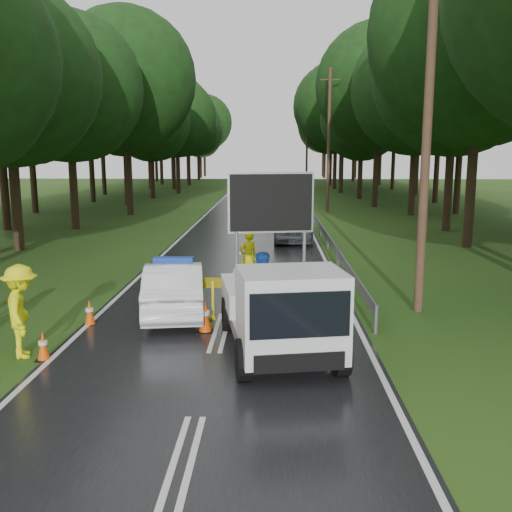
{
  "coord_description": "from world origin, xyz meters",
  "views": [
    {
      "loc": [
        1.23,
        -13.09,
        4.26
      ],
      "look_at": [
        0.77,
        3.1,
        1.3
      ],
      "focal_mm": 40.0,
      "sensor_mm": 36.0,
      "label": 1
    }
  ],
  "objects_px": {
    "queue_car_first": "(293,225)",
    "queue_car_third": "(271,197)",
    "officer": "(248,258)",
    "civilian": "(265,290)",
    "queue_car_second": "(273,206)",
    "queue_car_fourth": "(288,192)",
    "barrier": "(244,288)",
    "work_truck": "(280,308)",
    "police_sedan": "(174,288)"
  },
  "relations": [
    {
      "from": "barrier",
      "to": "queue_car_third",
      "type": "bearing_deg",
      "value": 85.0
    },
    {
      "from": "civilian",
      "to": "queue_car_third",
      "type": "xyz_separation_m",
      "value": [
        0.11,
        30.72,
        -0.14
      ]
    },
    {
      "from": "officer",
      "to": "civilian",
      "type": "relative_size",
      "value": 0.95
    },
    {
      "from": "queue_car_second",
      "to": "queue_car_fourth",
      "type": "xyz_separation_m",
      "value": [
        1.27,
        12.0,
        0.11
      ]
    },
    {
      "from": "police_sedan",
      "to": "queue_car_fourth",
      "type": "bearing_deg",
      "value": -104.44
    },
    {
      "from": "officer",
      "to": "civilian",
      "type": "xyz_separation_m",
      "value": [
        0.59,
        -4.5,
        0.05
      ]
    },
    {
      "from": "barrier",
      "to": "queue_car_second",
      "type": "height_order",
      "value": "queue_car_second"
    },
    {
      "from": "officer",
      "to": "queue_car_fourth",
      "type": "relative_size",
      "value": 0.36
    },
    {
      "from": "police_sedan",
      "to": "queue_car_first",
      "type": "xyz_separation_m",
      "value": [
        3.62,
        12.86,
        0.08
      ]
    },
    {
      "from": "civilian",
      "to": "queue_car_third",
      "type": "height_order",
      "value": "civilian"
    },
    {
      "from": "officer",
      "to": "queue_car_fourth",
      "type": "distance_m",
      "value": 32.29
    },
    {
      "from": "officer",
      "to": "queue_car_fourth",
      "type": "height_order",
      "value": "officer"
    },
    {
      "from": "barrier",
      "to": "queue_car_fourth",
      "type": "height_order",
      "value": "queue_car_fourth"
    },
    {
      "from": "civilian",
      "to": "queue_car_third",
      "type": "distance_m",
      "value": 30.72
    },
    {
      "from": "work_truck",
      "to": "officer",
      "type": "bearing_deg",
      "value": 88.63
    },
    {
      "from": "queue_car_second",
      "to": "queue_car_first",
      "type": "bearing_deg",
      "value": -81.04
    },
    {
      "from": "work_truck",
      "to": "queue_car_first",
      "type": "bearing_deg",
      "value": 77.19
    },
    {
      "from": "civilian",
      "to": "queue_car_third",
      "type": "bearing_deg",
      "value": 63.48
    },
    {
      "from": "barrier",
      "to": "queue_car_third",
      "type": "relative_size",
      "value": 0.47
    },
    {
      "from": "civilian",
      "to": "queue_car_first",
      "type": "bearing_deg",
      "value": 58.7
    },
    {
      "from": "queue_car_second",
      "to": "work_truck",
      "type": "bearing_deg",
      "value": -85.87
    },
    {
      "from": "officer",
      "to": "queue_car_second",
      "type": "bearing_deg",
      "value": -125.47
    },
    {
      "from": "queue_car_first",
      "to": "queue_car_second",
      "type": "xyz_separation_m",
      "value": [
        -0.95,
        10.82,
        -0.09
      ]
    },
    {
      "from": "work_truck",
      "to": "queue_car_third",
      "type": "height_order",
      "value": "work_truck"
    },
    {
      "from": "police_sedan",
      "to": "queue_car_first",
      "type": "bearing_deg",
      "value": -113.86
    },
    {
      "from": "work_truck",
      "to": "queue_car_fourth",
      "type": "height_order",
      "value": "work_truck"
    },
    {
      "from": "work_truck",
      "to": "queue_car_second",
      "type": "relative_size",
      "value": 1.05
    },
    {
      "from": "barrier",
      "to": "queue_car_fourth",
      "type": "xyz_separation_m",
      "value": [
        2.07,
        36.22,
        -0.05
      ]
    },
    {
      "from": "queue_car_first",
      "to": "civilian",
      "type": "bearing_deg",
      "value": -93.06
    },
    {
      "from": "queue_car_first",
      "to": "queue_car_third",
      "type": "distance_m",
      "value": 16.86
    },
    {
      "from": "police_sedan",
      "to": "work_truck",
      "type": "xyz_separation_m",
      "value": [
        2.76,
        -3.0,
        0.32
      ]
    },
    {
      "from": "civilian",
      "to": "work_truck",
      "type": "bearing_deg",
      "value": -106.06
    },
    {
      "from": "queue_car_third",
      "to": "queue_car_fourth",
      "type": "xyz_separation_m",
      "value": [
        1.42,
        6.0,
        0.0
      ]
    },
    {
      "from": "queue_car_first",
      "to": "queue_car_second",
      "type": "relative_size",
      "value": 0.96
    },
    {
      "from": "police_sedan",
      "to": "queue_car_second",
      "type": "bearing_deg",
      "value": -104.57
    },
    {
      "from": "queue_car_second",
      "to": "queue_car_fourth",
      "type": "relative_size",
      "value": 0.97
    },
    {
      "from": "civilian",
      "to": "queue_car_fourth",
      "type": "height_order",
      "value": "civilian"
    },
    {
      "from": "police_sedan",
      "to": "civilian",
      "type": "bearing_deg",
      "value": 148.49
    },
    {
      "from": "queue_car_third",
      "to": "officer",
      "type": "bearing_deg",
      "value": -86.99
    },
    {
      "from": "queue_car_second",
      "to": "civilian",
      "type": "bearing_deg",
      "value": -86.67
    },
    {
      "from": "police_sedan",
      "to": "civilian",
      "type": "relative_size",
      "value": 2.34
    },
    {
      "from": "queue_car_first",
      "to": "queue_car_fourth",
      "type": "height_order",
      "value": "queue_car_fourth"
    },
    {
      "from": "officer",
      "to": "queue_car_fourth",
      "type": "bearing_deg",
      "value": -126.83
    },
    {
      "from": "barrier",
      "to": "civilian",
      "type": "distance_m",
      "value": 0.74
    },
    {
      "from": "barrier",
      "to": "queue_car_first",
      "type": "relative_size",
      "value": 0.6
    },
    {
      "from": "officer",
      "to": "queue_car_second",
      "type": "distance_m",
      "value": 20.24
    },
    {
      "from": "police_sedan",
      "to": "barrier",
      "type": "distance_m",
      "value": 1.96
    },
    {
      "from": "queue_car_third",
      "to": "queue_car_fourth",
      "type": "bearing_deg",
      "value": 81.19
    },
    {
      "from": "police_sedan",
      "to": "civilian",
      "type": "height_order",
      "value": "civilian"
    },
    {
      "from": "barrier",
      "to": "officer",
      "type": "distance_m",
      "value": 4.0
    }
  ]
}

